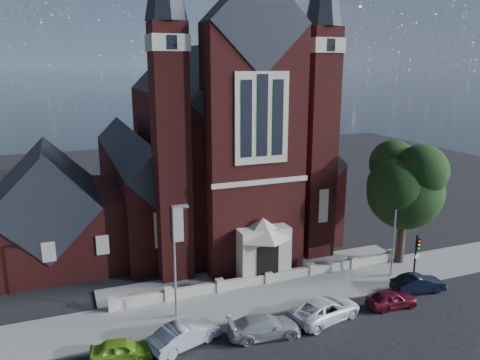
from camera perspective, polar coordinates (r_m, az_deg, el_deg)
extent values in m
plane|color=black|center=(45.42, -1.12, -8.06)|extent=(120.00, 120.00, 0.00)
cube|color=gray|center=(36.62, 4.69, -13.76)|extent=(60.00, 5.00, 0.12)
cube|color=gray|center=(39.87, 2.14, -11.31)|extent=(26.00, 3.00, 0.14)
cube|color=#BAAA94|center=(38.23, 3.36, -12.48)|extent=(24.00, 0.40, 0.90)
cube|color=#521915|center=(52.60, -4.90, 2.90)|extent=(10.00, 30.00, 14.00)
cube|color=black|center=(51.74, -5.06, 10.53)|extent=(10.00, 30.20, 10.00)
cube|color=#521915|center=(50.77, -12.66, -1.27)|extent=(5.00, 26.00, 8.00)
cube|color=#521915|center=(54.86, 3.00, 0.18)|extent=(5.00, 26.00, 8.00)
cube|color=black|center=(49.90, -12.90, 3.17)|extent=(5.01, 26.20, 5.01)
cube|color=black|center=(54.05, 3.05, 4.30)|extent=(5.01, 26.20, 5.01)
cube|color=#521915|center=(37.66, 1.68, 3.22)|extent=(8.00, 3.00, 20.00)
cube|color=black|center=(37.15, 1.79, 18.56)|extent=(8.00, 3.20, 8.00)
cube|color=#BAAA94|center=(35.81, 2.68, 7.51)|extent=(4.40, 0.15, 7.00)
cube|color=black|center=(35.73, 2.73, 7.82)|extent=(0.90, 0.08, 6.20)
cube|color=#BAAA94|center=(38.14, 2.77, -8.90)|extent=(4.20, 2.00, 4.40)
cube|color=black|center=(37.51, 3.42, -10.32)|extent=(1.80, 0.12, 3.20)
cone|color=#BAAA94|center=(37.35, 2.81, -5.79)|extent=(4.60, 4.60, 1.60)
cube|color=#521915|center=(36.65, -8.36, 2.78)|extent=(2.60, 2.60, 20.00)
cube|color=#BAAA94|center=(36.02, -8.85, 16.17)|extent=(2.80, 2.80, 1.20)
cube|color=#521915|center=(41.43, 9.48, 4.01)|extent=(2.60, 2.60, 20.00)
cube|color=#BAAA94|center=(40.88, 9.96, 15.83)|extent=(2.80, 2.80, 1.20)
cube|color=#521915|center=(44.86, -22.21, -5.33)|extent=(12.00, 12.00, 6.00)
cube|color=black|center=(44.02, -22.56, -1.63)|extent=(8.49, 12.20, 8.49)
cylinder|color=black|center=(43.22, 19.06, -6.47)|extent=(0.70, 0.70, 5.00)
sphere|color=black|center=(42.05, 19.49, -1.34)|extent=(6.40, 6.40, 6.40)
sphere|color=black|center=(40.99, 21.21, 1.01)|extent=(4.40, 4.40, 4.40)
cylinder|color=gray|center=(32.04, -7.97, -10.11)|extent=(0.16, 0.16, 8.00)
cube|color=gray|center=(30.75, -7.31, -3.17)|extent=(1.00, 0.15, 0.18)
cube|color=gray|center=(30.87, -6.59, -3.24)|extent=(0.35, 0.22, 0.12)
cylinder|color=gray|center=(39.75, 18.30, -5.88)|extent=(0.16, 0.16, 8.00)
cube|color=gray|center=(38.95, 19.31, -0.22)|extent=(1.00, 0.15, 0.18)
cube|color=gray|center=(39.23, 19.75, -0.28)|extent=(0.35, 0.22, 0.12)
cylinder|color=black|center=(40.02, 20.57, -9.01)|extent=(0.14, 0.14, 4.00)
cube|color=black|center=(39.46, 20.87, -7.33)|extent=(0.28, 0.22, 0.90)
sphere|color=red|center=(39.26, 21.03, -6.98)|extent=(0.14, 0.14, 0.14)
sphere|color=#CC8C0C|center=(39.37, 21.00, -7.39)|extent=(0.14, 0.14, 0.14)
sphere|color=#0C9919|center=(39.47, 20.96, -7.80)|extent=(0.14, 0.14, 0.14)
imported|color=#70AC22|center=(30.11, -14.19, -19.41)|extent=(3.91, 2.06, 1.27)
imported|color=#999CA0|center=(30.57, -6.78, -18.23)|extent=(4.85, 3.04, 1.51)
imported|color=#9B9DA2|center=(31.34, 3.02, -17.39)|extent=(4.98, 2.49, 1.39)
imported|color=white|center=(33.62, 10.36, -15.23)|extent=(5.67, 3.59, 1.46)
imported|color=maroon|center=(36.22, 18.00, -13.65)|extent=(3.81, 1.81, 1.26)
imported|color=black|center=(39.10, 20.89, -11.71)|extent=(4.27, 1.98, 1.36)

